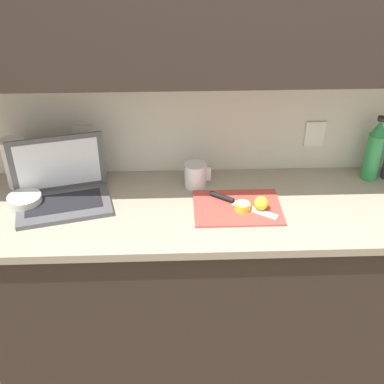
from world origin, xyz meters
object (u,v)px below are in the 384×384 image
at_px(laptop, 62,188).
at_px(bowl_white, 25,201).
at_px(lemon_half_cut, 243,206).
at_px(lemon_whole_beside, 261,203).
at_px(bottle_oil_tall, 374,151).
at_px(knife, 231,201).
at_px(paper_towel_roll, 17,163).
at_px(cutting_board, 237,207).
at_px(measuring_cup, 195,175).

relative_size(laptop, bowl_white, 3.13).
bearing_deg(lemon_half_cut, lemon_whole_beside, 0.69).
relative_size(bottle_oil_tall, bowl_white, 2.18).
distance_m(knife, bowl_white, 0.86).
bearing_deg(paper_towel_roll, cutting_board, -13.13).
height_order(lemon_half_cut, bottle_oil_tall, bottle_oil_tall).
xyz_separation_m(knife, lemon_half_cut, (0.04, -0.06, 0.01)).
distance_m(lemon_whole_beside, bottle_oil_tall, 0.60).
xyz_separation_m(cutting_board, lemon_half_cut, (0.02, -0.02, 0.02)).
bearing_deg(lemon_whole_beside, knife, 154.75).
bearing_deg(paper_towel_roll, bottle_oil_tall, 0.09).
relative_size(bowl_white, paper_towel_roll, 0.62).
xyz_separation_m(lemon_whole_beside, measuring_cup, (-0.26, 0.20, 0.02)).
bearing_deg(knife, paper_towel_roll, -156.58).
xyz_separation_m(laptop, paper_towel_roll, (-0.21, 0.13, 0.05)).
xyz_separation_m(knife, bowl_white, (-0.86, 0.02, 0.01)).
relative_size(lemon_half_cut, bottle_oil_tall, 0.21).
height_order(knife, bottle_oil_tall, bottle_oil_tall).
distance_m(lemon_half_cut, paper_towel_roll, 1.00).
distance_m(laptop, bottle_oil_tall, 1.37).
height_order(lemon_half_cut, measuring_cup, measuring_cup).
bearing_deg(bottle_oil_tall, lemon_half_cut, -158.17).
bearing_deg(cutting_board, bottle_oil_tall, 19.52).
distance_m(bowl_white, paper_towel_roll, 0.20).
xyz_separation_m(laptop, lemon_half_cut, (0.75, -0.11, -0.04)).
xyz_separation_m(cutting_board, bowl_white, (-0.88, 0.05, 0.02)).
xyz_separation_m(laptop, lemon_whole_beside, (0.82, -0.11, -0.03)).
relative_size(cutting_board, knife, 1.33).
bearing_deg(laptop, bottle_oil_tall, -7.75).
relative_size(laptop, lemon_half_cut, 6.96).
xyz_separation_m(knife, bottle_oil_tall, (0.65, 0.19, 0.12)).
bearing_deg(lemon_half_cut, laptop, 171.79).
xyz_separation_m(bowl_white, paper_towel_roll, (-0.06, 0.17, 0.09)).
bearing_deg(paper_towel_roll, laptop, -32.15).
xyz_separation_m(knife, paper_towel_roll, (-0.92, 0.19, 0.09)).
bearing_deg(bottle_oil_tall, laptop, -174.27).
relative_size(knife, paper_towel_roll, 1.22).
bearing_deg(bowl_white, bottle_oil_tall, 6.56).
relative_size(lemon_half_cut, measuring_cup, 0.53).
height_order(bottle_oil_tall, paper_towel_roll, bottle_oil_tall).
bearing_deg(bowl_white, laptop, 13.96).
relative_size(bottle_oil_tall, measuring_cup, 2.58).
relative_size(lemon_whole_beside, bottle_oil_tall, 0.20).
height_order(knife, bowl_white, bowl_white).
relative_size(lemon_half_cut, lemon_whole_beside, 1.06).
relative_size(knife, lemon_half_cut, 4.34).
distance_m(lemon_whole_beside, bowl_white, 0.98).
bearing_deg(bottle_oil_tall, measuring_cup, -177.11).
bearing_deg(knife, lemon_half_cut, -19.15).
bearing_deg(lemon_half_cut, bowl_white, 175.49).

